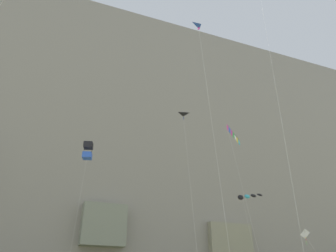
% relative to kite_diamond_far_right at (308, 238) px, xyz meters
% --- Properties ---
extents(cliff_face, '(180.00, 28.74, 70.96)m').
position_rel_kite_diamond_far_right_xyz_m(cliff_face, '(-25.51, 38.08, 24.84)').
color(cliff_face, gray).
rests_on(cliff_face, ground).
extents(kite_diamond_far_right, '(1.15, 6.30, 11.95)m').
position_rel_kite_diamond_far_right_xyz_m(kite_diamond_far_right, '(0.00, 0.00, 0.00)').
color(kite_diamond_far_right, white).
rests_on(kite_diamond_far_right, ground).
extents(kite_box_mid_center, '(1.68, 1.93, 18.68)m').
position_rel_kite_diamond_far_right_xyz_m(kite_box_mid_center, '(-33.35, -4.26, 7.10)').
color(kite_box_mid_center, black).
rests_on(kite_box_mid_center, ground).
extents(kite_delta_high_left, '(1.25, 3.77, 23.05)m').
position_rel_kite_diamond_far_right_xyz_m(kite_delta_high_left, '(-22.30, -6.46, 10.84)').
color(kite_delta_high_left, black).
rests_on(kite_delta_high_left, ground).
extents(kite_banner_low_left, '(4.15, 3.69, 21.20)m').
position_rel_kite_diamond_far_right_xyz_m(kite_banner_low_left, '(-16.33, -8.19, 9.82)').
color(kite_banner_low_left, black).
rests_on(kite_banner_low_left, ground).
extents(kite_windsock_front_field, '(4.72, 3.10, 18.52)m').
position_rel_kite_diamond_far_right_xyz_m(kite_windsock_front_field, '(-5.54, 6.19, 7.16)').
color(kite_windsock_front_field, black).
rests_on(kite_windsock_front_field, ground).
extents(kite_delta_mid_right, '(1.31, 3.62, 29.70)m').
position_rel_kite_diamond_far_right_xyz_m(kite_delta_mid_right, '(-24.02, -15.67, 16.69)').
color(kite_delta_mid_right, blue).
rests_on(kite_delta_mid_right, ground).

